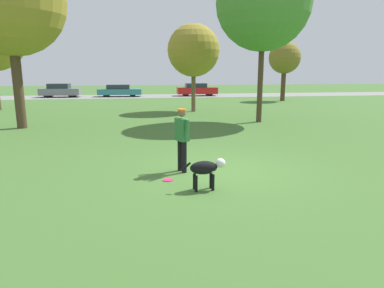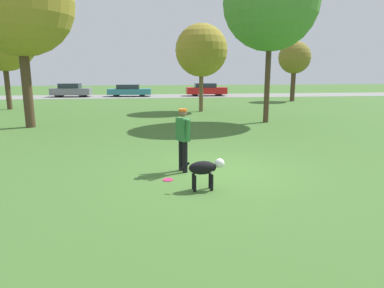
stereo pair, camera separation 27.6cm
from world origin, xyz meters
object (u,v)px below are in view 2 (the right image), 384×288
Objects in this scene: tree_far_right at (295,58)px; parked_car_grey at (71,90)px; person at (183,135)px; dog at (205,169)px; frisbee at (168,180)px; tree_near_left at (19,2)px; tree_far_left at (2,38)px; parked_car_red at (206,90)px; tree_mid_center at (201,51)px; parked_car_teal at (129,90)px; tree_near_right at (271,2)px.

tree_far_right reaches higher than parked_car_grey.
person reaches higher than dog.
frisbee is (-0.79, 0.80, -0.48)m from dog.
tree_near_left reaches higher than frisbee.
person is 20.30m from tree_far_left.
parked_car_red is (14.35, -0.29, -0.01)m from parked_car_grey.
tree_far_left is 9.52m from tree_near_left.
tree_near_left is at bearing -165.76° from person.
tree_mid_center reaches higher than person.
tree_mid_center reaches higher than dog.
tree_mid_center is (2.64, 13.85, 2.96)m from person.
parked_car_grey is 0.93× the size of parked_car_red.
parked_car_grey is (-11.50, 15.07, -3.25)m from tree_mid_center.
parked_car_teal is 1.05× the size of parked_car_red.
tree_mid_center is at bearing 78.27° from dog.
tree_near_right is 20.85m from parked_car_red.
parked_car_teal is (7.76, 11.89, -4.18)m from tree_far_left.
tree_near_right is 1.80× the size of parked_car_teal.
frisbee is 20.87m from tree_far_left.
tree_mid_center is (2.30, 15.35, 3.45)m from dog.
tree_far_left is 1.25× the size of tree_mid_center.
tree_near_right reaches higher than parked_car_grey.
parked_car_red reaches higher than dog.
tree_near_left is at bearing -80.92° from parked_car_grey.
tree_near_left is 21.30m from parked_car_grey.
tree_far_left is at bearing 115.56° from tree_near_left.
tree_far_left is (-10.13, 17.60, 4.81)m from frisbee.
dog is (0.34, -1.50, -0.49)m from person.
tree_near_right reaches higher than tree_far_left.
tree_mid_center is at bearing 31.11° from tree_near_left.
tree_near_left reaches higher than parked_car_red.
tree_far_right is (11.72, 22.41, 3.28)m from dog.
tree_near_right is at bearing -66.06° from parked_car_teal.
parked_car_teal is (-8.05, 20.33, -5.29)m from tree_near_right.
parked_car_grey is 6.05m from parked_car_teal.
tree_near_left reaches higher than dog.
parked_car_teal is at bearing 56.88° from tree_far_left.
parked_car_red is at bearing 59.44° from tree_near_left.
parked_car_red is at bearing 89.25° from tree_near_right.
tree_near_left is at bearing 121.50° from dog.
dog is 0.18× the size of tree_mid_center.
person is 14.40m from tree_mid_center.
tree_mid_center is at bearing -99.58° from parked_car_red.
tree_far_right is 1.28× the size of parked_car_grey.
tree_far_left reaches higher than frisbee.
tree_far_right is 14.37m from tree_near_right.
tree_mid_center is 19.23m from parked_car_grey.
tree_near_right is 2.02× the size of parked_car_grey.
tree_far_left is 17.95m from tree_near_right.
frisbee is 25.25m from tree_far_right.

